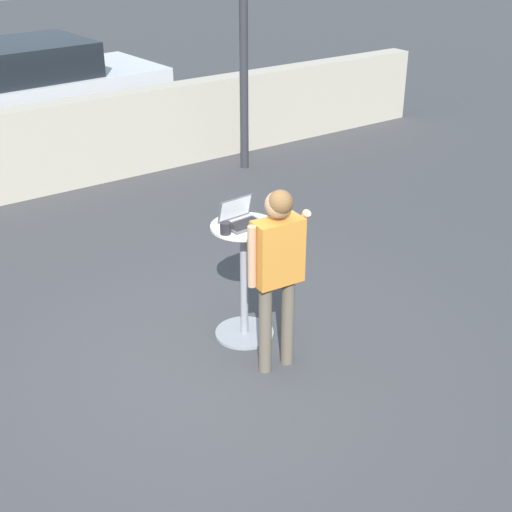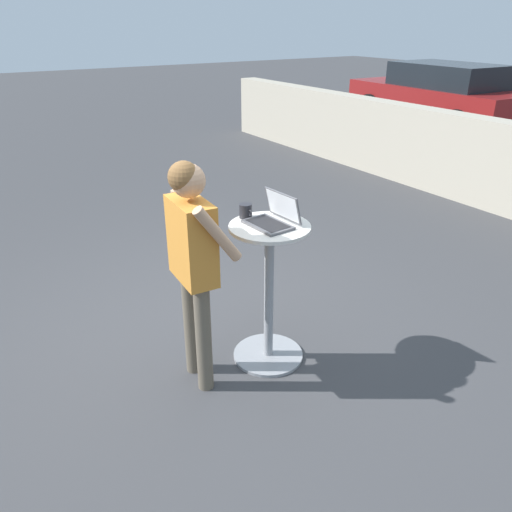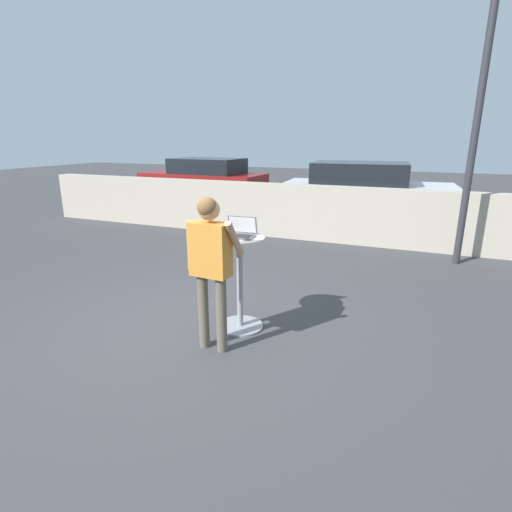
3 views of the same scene
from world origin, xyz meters
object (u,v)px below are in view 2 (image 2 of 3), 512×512
at_px(laptop, 273,218).
at_px(coffee_mug, 246,211).
at_px(parked_car_further_down, 439,95).
at_px(cafe_table, 269,292).
at_px(standing_person, 192,251).

bearing_deg(laptop, coffee_mug, -157.46).
bearing_deg(parked_car_further_down, coffee_mug, -59.35).
bearing_deg(laptop, parked_car_further_down, 122.00).
height_order(cafe_table, coffee_mug, coffee_mug).
xyz_separation_m(laptop, standing_person, (-0.05, -0.60, -0.12)).
relative_size(laptop, standing_person, 0.22).
xyz_separation_m(coffee_mug, standing_person, (0.16, -0.51, -0.13)).
relative_size(cafe_table, standing_person, 0.68).
relative_size(coffee_mug, standing_person, 0.08).
relative_size(cafe_table, parked_car_further_down, 0.25).
relative_size(laptop, parked_car_further_down, 0.08).
distance_m(coffee_mug, standing_person, 0.55).
relative_size(laptop, coffee_mug, 2.76).
bearing_deg(standing_person, coffee_mug, 107.57).
bearing_deg(laptop, standing_person, -95.20).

